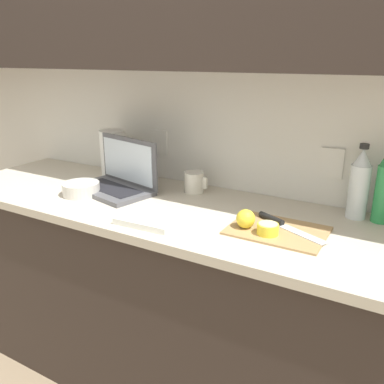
# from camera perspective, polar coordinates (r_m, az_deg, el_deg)

# --- Properties ---
(ground_plane) EXTENTS (12.00, 12.00, 0.00)m
(ground_plane) POSITION_cam_1_polar(r_m,az_deg,el_deg) (2.17, -3.84, -24.22)
(ground_plane) COLOR #847056
(ground_plane) RESTS_ON ground
(wall_back) EXTENTS (5.20, 0.38, 2.60)m
(wall_back) POSITION_cam_1_polar(r_m,az_deg,el_deg) (1.81, -0.33, 21.23)
(wall_back) COLOR white
(wall_back) RESTS_ON ground_plane
(counter_unit) EXTENTS (2.07, 0.64, 0.89)m
(counter_unit) POSITION_cam_1_polar(r_m,az_deg,el_deg) (1.90, -4.60, -13.82)
(counter_unit) COLOR #332823
(counter_unit) RESTS_ON ground_plane
(laptop) EXTENTS (0.43, 0.30, 0.23)m
(laptop) POSITION_cam_1_polar(r_m,az_deg,el_deg) (1.87, -10.37, 1.92)
(laptop) COLOR #515156
(laptop) RESTS_ON counter_unit
(cutting_board) EXTENTS (0.33, 0.24, 0.01)m
(cutting_board) POSITION_cam_1_polar(r_m,az_deg,el_deg) (1.45, 11.89, -5.31)
(cutting_board) COLOR tan
(cutting_board) RESTS_ON counter_unit
(knife) EXTENTS (0.28, 0.15, 0.02)m
(knife) POSITION_cam_1_polar(r_m,az_deg,el_deg) (1.49, 12.15, -4.20)
(knife) COLOR silver
(knife) RESTS_ON cutting_board
(lemon_half_cut) EXTENTS (0.07, 0.07, 0.04)m
(lemon_half_cut) POSITION_cam_1_polar(r_m,az_deg,el_deg) (1.40, 10.59, -5.10)
(lemon_half_cut) COLOR yellow
(lemon_half_cut) RESTS_ON cutting_board
(lemon_whole_beside) EXTENTS (0.07, 0.07, 0.07)m
(lemon_whole_beside) POSITION_cam_1_polar(r_m,az_deg,el_deg) (1.44, 7.54, -3.74)
(lemon_whole_beside) COLOR yellow
(lemon_whole_beside) RESTS_ON cutting_board
(bottle_green_soda) EXTENTS (0.07, 0.07, 0.28)m
(bottle_green_soda) POSITION_cam_1_polar(r_m,az_deg,el_deg) (1.63, 22.42, 0.97)
(bottle_green_soda) COLOR silver
(bottle_green_soda) RESTS_ON counter_unit
(measuring_cup) EXTENTS (0.11, 0.09, 0.09)m
(measuring_cup) POSITION_cam_1_polar(r_m,az_deg,el_deg) (1.82, 0.32, 1.40)
(measuring_cup) COLOR silver
(measuring_cup) RESTS_ON counter_unit
(bowl_white) EXTENTS (0.16, 0.16, 0.06)m
(bowl_white) POSITION_cam_1_polar(r_m,az_deg,el_deg) (1.85, -15.30, 0.43)
(bowl_white) COLOR beige
(bowl_white) RESTS_ON counter_unit
(paper_towel_roll) EXTENTS (0.13, 0.13, 0.24)m
(paper_towel_roll) POSITION_cam_1_polar(r_m,az_deg,el_deg) (2.08, -10.98, 5.27)
(paper_towel_roll) COLOR white
(paper_towel_roll) RESTS_ON counter_unit
(dish_towel) EXTENTS (0.23, 0.17, 0.02)m
(dish_towel) POSITION_cam_1_polar(r_m,az_deg,el_deg) (1.51, -5.91, -3.82)
(dish_towel) COLOR silver
(dish_towel) RESTS_ON counter_unit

